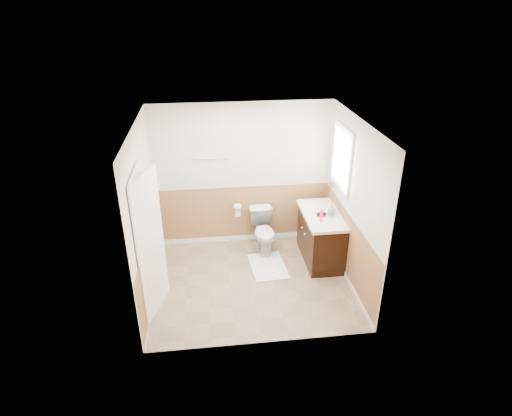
{
  "coord_description": "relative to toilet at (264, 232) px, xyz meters",
  "views": [
    {
      "loc": [
        -0.58,
        -5.32,
        3.95
      ],
      "look_at": [
        0.1,
        0.25,
        1.15
      ],
      "focal_mm": 29.62,
      "sensor_mm": 36.0,
      "label": 1
    }
  ],
  "objects": [
    {
      "name": "window_glass",
      "position": [
        1.17,
        -0.31,
        1.39
      ],
      "size": [
        0.01,
        0.7,
        0.9
      ],
      "primitive_type": "cube",
      "color": "white",
      "rests_on": "wall_right"
    },
    {
      "name": "wainscot_back",
      "position": [
        -0.31,
        0.39,
        0.14
      ],
      "size": [
        3.0,
        0.0,
        3.0
      ],
      "primitive_type": "plane",
      "rotation": [
        1.57,
        0.0,
        0.0
      ],
      "color": "#B27747",
      "rests_on": "floor"
    },
    {
      "name": "toilet",
      "position": [
        0.0,
        0.0,
        0.0
      ],
      "size": [
        0.45,
        0.73,
        0.72
      ],
      "primitive_type": "imported",
      "rotation": [
        0.0,
        0.0,
        0.07
      ],
      "color": "silver",
      "rests_on": "floor"
    },
    {
      "name": "wall_right",
      "position": [
        1.19,
        -0.89,
        0.89
      ],
      "size": [
        0.0,
        3.0,
        3.0
      ],
      "primitive_type": "plane",
      "rotation": [
        1.57,
        0.0,
        -1.57
      ],
      "color": "silver",
      "rests_on": "floor"
    },
    {
      "name": "hair_dryer_handle",
      "position": [
        0.82,
        -0.43,
        0.49
      ],
      "size": [
        0.03,
        0.03,
        0.07
      ],
      "primitive_type": "cylinder",
      "color": "black",
      "rests_on": "countertop"
    },
    {
      "name": "door",
      "position": [
        -1.71,
        -1.34,
        0.66
      ],
      "size": [
        0.29,
        0.78,
        2.04
      ],
      "primitive_type": "cube",
      "rotation": [
        0.0,
        0.0,
        -0.31
      ],
      "color": "white",
      "rests_on": "wall_left"
    },
    {
      "name": "vanity_cabinet",
      "position": [
        0.9,
        -0.38,
        0.04
      ],
      "size": [
        0.55,
        1.1,
        0.8
      ],
      "primitive_type": "cube",
      "color": "black",
      "rests_on": "floor"
    },
    {
      "name": "ceiling",
      "position": [
        -0.31,
        -0.89,
        2.14
      ],
      "size": [
        3.0,
        3.0,
        0.0
      ],
      "primitive_type": "plane",
      "rotation": [
        3.14,
        0.0,
        0.0
      ],
      "color": "white",
      "rests_on": "floor"
    },
    {
      "name": "tp_sheet",
      "position": [
        -0.41,
        0.33,
        0.23
      ],
      "size": [
        0.1,
        0.01,
        0.16
      ],
      "primitive_type": "cube",
      "color": "white",
      "rests_on": "tp_roll"
    },
    {
      "name": "mirror_panel",
      "position": [
        1.16,
        0.21,
        1.19
      ],
      "size": [
        0.02,
        0.35,
        0.9
      ],
      "primitive_type": "cube",
      "color": "silver",
      "rests_on": "wall_right"
    },
    {
      "name": "window_frame",
      "position": [
        1.16,
        -0.31,
        1.39
      ],
      "size": [
        0.04,
        0.8,
        1.0
      ],
      "primitive_type": "cube",
      "color": "white",
      "rests_on": "wall_right"
    },
    {
      "name": "faucet",
      "position": [
        1.08,
        -0.23,
        0.56
      ],
      "size": [
        0.02,
        0.02,
        0.14
      ],
      "primitive_type": "cylinder",
      "color": "silver",
      "rests_on": "countertop"
    },
    {
      "name": "wainscot_front",
      "position": [
        -0.31,
        -2.18,
        0.14
      ],
      "size": [
        3.0,
        0.0,
        3.0
      ],
      "primitive_type": "plane",
      "rotation": [
        -1.57,
        0.0,
        0.0
      ],
      "color": "#B27747",
      "rests_on": "floor"
    },
    {
      "name": "sink_basin",
      "position": [
        0.9,
        -0.23,
        0.5
      ],
      "size": [
        0.36,
        0.36,
        0.02
      ],
      "primitive_type": "cylinder",
      "color": "silver",
      "rests_on": "countertop"
    },
    {
      "name": "vanity_knob_right",
      "position": [
        0.6,
        -0.28,
        0.19
      ],
      "size": [
        0.03,
        0.03,
        0.03
      ],
      "primitive_type": "sphere",
      "color": "silver",
      "rests_on": "vanity_cabinet"
    },
    {
      "name": "floor",
      "position": [
        -0.31,
        -0.89,
        -0.36
      ],
      "size": [
        3.0,
        3.0,
        0.0
      ],
      "primitive_type": "plane",
      "color": "#8C7051",
      "rests_on": "ground"
    },
    {
      "name": "tp_holder_bar",
      "position": [
        -0.41,
        0.33,
        0.34
      ],
      "size": [
        0.14,
        0.02,
        0.02
      ],
      "primitive_type": "cylinder",
      "rotation": [
        0.0,
        1.57,
        0.0
      ],
      "color": "silver",
      "rests_on": "wall_back"
    },
    {
      "name": "wainscot_left",
      "position": [
        -1.8,
        -0.89,
        0.14
      ],
      "size": [
        0.0,
        2.6,
        2.6
      ],
      "primitive_type": "plane",
      "rotation": [
        1.57,
        0.0,
        1.57
      ],
      "color": "#B27747",
      "rests_on": "floor"
    },
    {
      "name": "wainscot_right",
      "position": [
        1.17,
        -0.89,
        0.14
      ],
      "size": [
        0.0,
        2.6,
        2.6
      ],
      "primitive_type": "plane",
      "rotation": [
        1.57,
        0.0,
        -1.57
      ],
      "color": "#B27747",
      "rests_on": "floor"
    },
    {
      "name": "wall_back",
      "position": [
        -0.31,
        0.41,
        0.89
      ],
      "size": [
        3.0,
        0.0,
        3.0
      ],
      "primitive_type": "plane",
      "rotation": [
        1.57,
        0.0,
        0.0
      ],
      "color": "silver",
      "rests_on": "floor"
    },
    {
      "name": "tp_roll",
      "position": [
        -0.41,
        0.33,
        0.34
      ],
      "size": [
        0.1,
        0.11,
        0.11
      ],
      "primitive_type": "cylinder",
      "rotation": [
        0.0,
        1.57,
        0.0
      ],
      "color": "white",
      "rests_on": "tp_holder_bar"
    },
    {
      "name": "wall_left",
      "position": [
        -1.81,
        -0.89,
        0.89
      ],
      "size": [
        0.0,
        3.0,
        3.0
      ],
      "primitive_type": "plane",
      "rotation": [
        1.57,
        0.0,
        1.57
      ],
      "color": "silver",
      "rests_on": "floor"
    },
    {
      "name": "towel_bar",
      "position": [
        -0.86,
        0.35,
        1.24
      ],
      "size": [
        0.62,
        0.02,
        0.02
      ],
      "primitive_type": "cylinder",
      "rotation": [
        0.0,
        1.57,
        0.0
      ],
      "color": "silver",
      "rests_on": "wall_back"
    },
    {
      "name": "door_frame",
      "position": [
        -1.79,
        -1.34,
        0.67
      ],
      "size": [
        0.02,
        0.92,
        2.1
      ],
      "primitive_type": "cube",
      "color": "white",
      "rests_on": "wall_left"
    },
    {
      "name": "wall_front",
      "position": [
        -0.31,
        -2.19,
        0.89
      ],
      "size": [
        3.0,
        0.0,
        3.0
      ],
      "primitive_type": "plane",
      "rotation": [
        -1.57,
        0.0,
        0.0
      ],
      "color": "silver",
      "rests_on": "floor"
    },
    {
      "name": "door_knob",
      "position": [
        -1.65,
        -1.01,
        0.59
      ],
      "size": [
        0.06,
        0.06,
        0.06
      ],
      "primitive_type": "sphere",
      "color": "silver",
      "rests_on": "door"
    },
    {
      "name": "soap_dispenser",
      "position": [
        1.02,
        -0.44,
        0.58
      ],
      "size": [
        0.1,
        0.11,
        0.18
      ],
      "primitive_type": "imported",
      "rotation": [
        0.0,
        0.0,
        0.28
      ],
      "color": "gray",
      "rests_on": "countertop"
    },
    {
      "name": "lotion_bottle",
      "position": [
        0.8,
        -0.64,
        0.6
      ],
      "size": [
        0.05,
        0.05,
        0.22
      ],
      "primitive_type": "cylinder",
      "color": "#ED3D5F",
      "rests_on": "countertop"
    },
    {
      "name": "bath_mat",
      "position": [
        0.0,
        -0.52,
        -0.35
      ],
      "size": [
        0.61,
        0.84,
        0.02
      ],
      "primitive_type": "cube",
      "rotation": [
        0.0,
        0.0,
        0.07
      ],
      "color": "white",
      "rests_on": "floor"
    },
    {
      "name": "countertop",
      "position": [
        0.89,
        -0.38,
        0.46
      ],
      "size": [
        0.6,
        1.15,
        0.05
      ],
      "primitive_type": "cube",
      "color": "white",
      "rests_on": "vanity_cabinet"
    },
    {
      "name": "hair_dryer_body",
      "position": [
        0.85,
        -0.46,
        0.52
      ],
      "size": [
        0.14,
        0.07,
        0.07
      ],
      "primitive_type": "cylinder",
      "rotation": [
        0.0,
        1.57,
        0.0
      ],
      "color": "black",
      "rests_on": "countertop"
    },
    {
      "name": "vanity_knob_left",
      "position": [
        0.6,
        -0.48,
        0.19
      ],
      "size": [
        0.03,
        0.03,
        0.03
      ],
      "primitive_type": "sphere",
      "color": "silver",
      "rests_on": "vanity_cabinet"
    }
  ]
}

